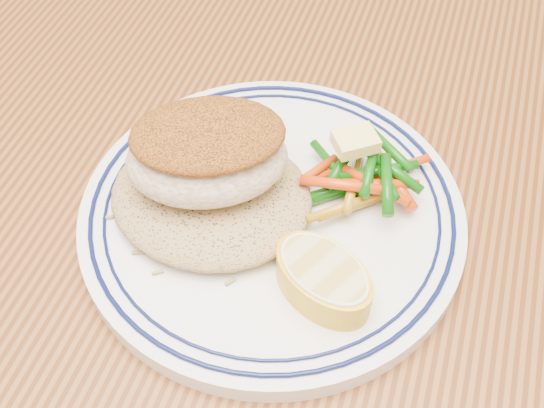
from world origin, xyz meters
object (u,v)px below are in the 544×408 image
at_px(fish_fillet, 207,153).
at_px(dining_table, 244,316).
at_px(plate, 272,214).
at_px(rice_pilaf, 211,193).
at_px(vegetable_pile, 359,179).
at_px(lemon_wedge, 323,278).

bearing_deg(fish_fillet, dining_table, -35.63).
height_order(plate, rice_pilaf, rice_pilaf).
bearing_deg(fish_fillet, rice_pilaf, -67.51).
xyz_separation_m(dining_table, vegetable_pile, (0.07, 0.05, 0.13)).
distance_m(dining_table, fish_fillet, 0.16).
bearing_deg(vegetable_pile, rice_pilaf, -155.01).
distance_m(rice_pilaf, lemon_wedge, 0.10).
relative_size(rice_pilaf, vegetable_pile, 1.43).
xyz_separation_m(dining_table, lemon_wedge, (0.06, -0.03, 0.13)).
xyz_separation_m(plate, rice_pilaf, (-0.04, -0.01, 0.02)).
distance_m(fish_fillet, vegetable_pile, 0.10).
bearing_deg(plate, fish_fillet, -173.97).
bearing_deg(lemon_wedge, dining_table, 155.75).
relative_size(fish_fillet, lemon_wedge, 1.49).
distance_m(plate, vegetable_pile, 0.06).
height_order(dining_table, vegetable_pile, vegetable_pile).
relative_size(plate, lemon_wedge, 3.11).
distance_m(rice_pilaf, fish_fillet, 0.03).
bearing_deg(lemon_wedge, fish_fillet, 152.24).
height_order(fish_fillet, lemon_wedge, fish_fillet).
xyz_separation_m(dining_table, rice_pilaf, (-0.02, 0.01, 0.12)).
height_order(dining_table, lemon_wedge, lemon_wedge).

